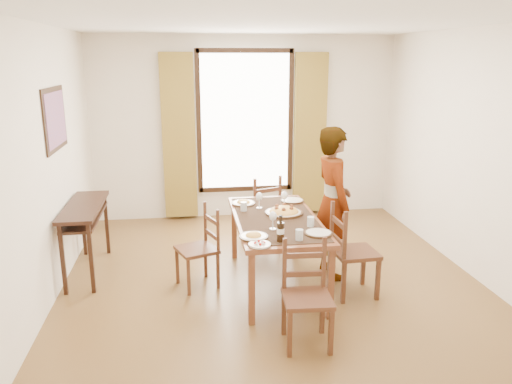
{
  "coord_description": "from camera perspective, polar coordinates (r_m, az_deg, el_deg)",
  "views": [
    {
      "loc": [
        -0.88,
        -4.9,
        2.38
      ],
      "look_at": [
        -0.17,
        0.14,
        1.0
      ],
      "focal_mm": 35.0,
      "sensor_mm": 36.0,
      "label": 1
    }
  ],
  "objects": [
    {
      "name": "ground",
      "position": [
        5.52,
        1.94,
        -10.38
      ],
      "size": [
        5.0,
        5.0,
        0.0
      ],
      "primitive_type": "plane",
      "color": "brown",
      "rests_on": "ground"
    },
    {
      "name": "room_shell",
      "position": [
        5.17,
        1.8,
        5.85
      ],
      "size": [
        4.6,
        5.1,
        2.74
      ],
      "color": "white",
      "rests_on": "ground"
    },
    {
      "name": "console_table",
      "position": [
        5.87,
        -19.02,
        -2.48
      ],
      "size": [
        0.38,
        1.2,
        0.8
      ],
      "color": "black",
      "rests_on": "ground"
    },
    {
      "name": "dining_table",
      "position": [
        5.25,
        2.32,
        -3.65
      ],
      "size": [
        0.86,
        1.71,
        0.76
      ],
      "color": "brown",
      "rests_on": "ground"
    },
    {
      "name": "chair_west",
      "position": [
        5.35,
        -6.46,
        -6.57
      ],
      "size": [
        0.5,
        0.5,
        0.87
      ],
      "rotation": [
        0.0,
        0.0,
        -1.21
      ],
      "color": "#4E291A",
      "rests_on": "ground"
    },
    {
      "name": "chair_north",
      "position": [
        6.44,
        0.66,
        -2.37
      ],
      "size": [
        0.53,
        0.53,
        0.94
      ],
      "rotation": [
        0.0,
        0.0,
        3.48
      ],
      "color": "#4E291A",
      "rests_on": "ground"
    },
    {
      "name": "chair_south",
      "position": [
        4.31,
        5.8,
        -11.93
      ],
      "size": [
        0.42,
        0.42,
        0.9
      ],
      "rotation": [
        0.0,
        0.0,
        -0.06
      ],
      "color": "#4E291A",
      "rests_on": "ground"
    },
    {
      "name": "chair_east",
      "position": [
        5.21,
        10.88,
        -6.92
      ],
      "size": [
        0.45,
        0.45,
        0.96
      ],
      "rotation": [
        0.0,
        0.0,
        1.63
      ],
      "color": "#4E291A",
      "rests_on": "ground"
    },
    {
      "name": "man",
      "position": [
        5.51,
        8.75,
        -1.24
      ],
      "size": [
        0.67,
        0.49,
        1.68
      ],
      "primitive_type": "imported",
      "rotation": [
        0.0,
        0.0,
        1.65
      ],
      "color": "gray",
      "rests_on": "ground"
    },
    {
      "name": "plate_sw",
      "position": [
        4.65,
        -0.28,
        -4.91
      ],
      "size": [
        0.27,
        0.27,
        0.05
      ],
      "primitive_type": null,
      "color": "silver",
      "rests_on": "dining_table"
    },
    {
      "name": "plate_se",
      "position": [
        4.77,
        7.15,
        -4.49
      ],
      "size": [
        0.27,
        0.27,
        0.05
      ],
      "primitive_type": null,
      "color": "silver",
      "rests_on": "dining_table"
    },
    {
      "name": "plate_nw",
      "position": [
        5.69,
        -1.44,
        -1.11
      ],
      "size": [
        0.27,
        0.27,
        0.05
      ],
      "primitive_type": null,
      "color": "silver",
      "rests_on": "dining_table"
    },
    {
      "name": "plate_ne",
      "position": [
        5.81,
        4.18,
        -0.82
      ],
      "size": [
        0.27,
        0.27,
        0.05
      ],
      "primitive_type": null,
      "color": "silver",
      "rests_on": "dining_table"
    },
    {
      "name": "pasta_platter",
      "position": [
        5.33,
        3.21,
        -2.01
      ],
      "size": [
        0.4,
        0.4,
        0.1
      ],
      "primitive_type": null,
      "color": "#BD6818",
      "rests_on": "dining_table"
    },
    {
      "name": "caprese_plate",
      "position": [
        4.47,
        0.41,
        -5.87
      ],
      "size": [
        0.2,
        0.2,
        0.04
      ],
      "primitive_type": null,
      "color": "silver",
      "rests_on": "dining_table"
    },
    {
      "name": "wine_glass_a",
      "position": [
        4.85,
        1.95,
        -3.25
      ],
      "size": [
        0.08,
        0.08,
        0.18
      ],
      "primitive_type": null,
      "color": "white",
      "rests_on": "dining_table"
    },
    {
      "name": "wine_glass_b",
      "position": [
        5.57,
        3.25,
        -0.82
      ],
      "size": [
        0.08,
        0.08,
        0.18
      ],
      "primitive_type": null,
      "color": "white",
      "rests_on": "dining_table"
    },
    {
      "name": "wine_glass_c",
      "position": [
        5.51,
        0.38,
        -0.95
      ],
      "size": [
        0.08,
        0.08,
        0.18
      ],
      "primitive_type": null,
      "color": "white",
      "rests_on": "dining_table"
    },
    {
      "name": "tumbler_a",
      "position": [
        4.97,
        6.26,
        -3.39
      ],
      "size": [
        0.07,
        0.07,
        0.1
      ],
      "primitive_type": "cylinder",
      "color": "silver",
      "rests_on": "dining_table"
    },
    {
      "name": "tumbler_b",
      "position": [
        5.44,
        -1.41,
        -1.66
      ],
      "size": [
        0.07,
        0.07,
        0.1
      ],
      "primitive_type": "cylinder",
      "color": "silver",
      "rests_on": "dining_table"
    },
    {
      "name": "tumbler_c",
      "position": [
        4.6,
        4.97,
        -4.89
      ],
      "size": [
        0.07,
        0.07,
        0.1
      ],
      "primitive_type": "cylinder",
      "color": "silver",
      "rests_on": "dining_table"
    },
    {
      "name": "wine_bottle",
      "position": [
        4.53,
        2.83,
        -4.18
      ],
      "size": [
        0.07,
        0.07,
        0.25
      ],
      "primitive_type": null,
      "color": "black",
      "rests_on": "dining_table"
    }
  ]
}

